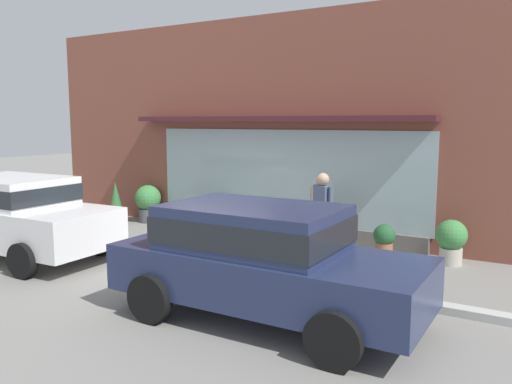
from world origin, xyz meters
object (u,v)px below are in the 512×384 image
at_px(fire_hydrant, 277,243).
at_px(pedestrian_passerby, 321,207).
at_px(parked_car_navy, 261,255).
at_px(potted_plant_doorstep, 384,240).
at_px(pedestrian_with_handbag, 322,210).
at_px(potted_plant_trailing_edge, 116,202).
at_px(potted_plant_by_entrance, 451,240).
at_px(potted_plant_low_front, 215,214).
at_px(parked_car_white, 15,212).
at_px(potted_plant_near_hydrant, 148,202).

distance_m(fire_hydrant, pedestrian_passerby, 1.64).
distance_m(parked_car_navy, potted_plant_doorstep, 4.05).
xyz_separation_m(pedestrian_with_handbag, potted_plant_trailing_edge, (-6.44, 0.95, -0.50)).
bearing_deg(fire_hydrant, potted_plant_by_entrance, 30.76).
distance_m(pedestrian_with_handbag, parked_car_navy, 3.09).
distance_m(pedestrian_with_handbag, potted_plant_doorstep, 1.47).
height_order(pedestrian_with_handbag, potted_plant_low_front, pedestrian_with_handbag).
bearing_deg(parked_car_white, parked_car_navy, -5.16).
bearing_deg(parked_car_navy, parked_car_white, 176.27).
relative_size(pedestrian_passerby, potted_plant_trailing_edge, 1.43).
distance_m(parked_car_white, parked_car_navy, 5.90).
relative_size(pedestrian_with_handbag, potted_plant_trailing_edge, 1.60).
xyz_separation_m(fire_hydrant, pedestrian_passerby, (0.21, 1.55, 0.49)).
xyz_separation_m(potted_plant_trailing_edge, potted_plant_doorstep, (7.38, -0.02, -0.15)).
bearing_deg(parked_car_white, pedestrian_with_handbag, 24.68).
bearing_deg(potted_plant_low_front, pedestrian_with_handbag, -18.65).
bearing_deg(parked_car_navy, fire_hydrant, 113.97).
xyz_separation_m(pedestrian_passerby, potted_plant_trailing_edge, (-5.96, -0.08, -0.38)).
distance_m(pedestrian_with_handbag, parked_car_white, 6.07).
height_order(pedestrian_with_handbag, potted_plant_near_hydrant, pedestrian_with_handbag).
bearing_deg(pedestrian_with_handbag, potted_plant_low_front, 6.52).
bearing_deg(potted_plant_near_hydrant, potted_plant_by_entrance, -1.46).
xyz_separation_m(pedestrian_with_handbag, potted_plant_doorstep, (0.94, 0.93, -0.65)).
height_order(potted_plant_low_front, potted_plant_near_hydrant, potted_plant_near_hydrant).
bearing_deg(potted_plant_trailing_edge, potted_plant_doorstep, -0.18).
xyz_separation_m(parked_car_white, potted_plant_trailing_edge, (-1.00, 3.65, -0.38)).
bearing_deg(parked_car_white, potted_plant_low_front, 58.76).
bearing_deg(potted_plant_low_front, parked_car_white, -119.49).
bearing_deg(potted_plant_doorstep, potted_plant_low_front, 177.61).
xyz_separation_m(parked_car_navy, potted_plant_doorstep, (0.49, 3.98, -0.52)).
xyz_separation_m(pedestrian_passerby, parked_car_navy, (0.93, -4.09, -0.01)).
bearing_deg(fire_hydrant, potted_plant_doorstep, 41.46).
bearing_deg(parked_car_navy, potted_plant_near_hydrant, 143.79).
xyz_separation_m(fire_hydrant, potted_plant_doorstep, (1.63, 1.44, -0.04)).
height_order(parked_car_white, potted_plant_by_entrance, parked_car_white).
xyz_separation_m(pedestrian_with_handbag, parked_car_white, (-5.43, -2.70, -0.12)).
height_order(parked_car_white, potted_plant_near_hydrant, parked_car_white).
relative_size(parked_car_navy, potted_plant_trailing_edge, 3.92).
relative_size(fire_hydrant, potted_plant_low_front, 0.98).
bearing_deg(potted_plant_doorstep, potted_plant_near_hydrant, 176.10).
height_order(parked_car_white, potted_plant_doorstep, parked_car_white).
height_order(fire_hydrant, parked_car_white, parked_car_white).
relative_size(parked_car_white, potted_plant_trailing_edge, 3.85).
bearing_deg(parked_car_white, potted_plant_by_entrance, 25.35).
distance_m(parked_car_white, potted_plant_near_hydrant, 4.11).
height_order(fire_hydrant, pedestrian_passerby, pedestrian_passerby).
xyz_separation_m(potted_plant_trailing_edge, potted_plant_by_entrance, (8.59, 0.23, -0.05)).
distance_m(parked_car_navy, potted_plant_low_front, 5.61).
relative_size(fire_hydrant, pedestrian_passerby, 0.54).
bearing_deg(fire_hydrant, potted_plant_low_front, 147.97).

